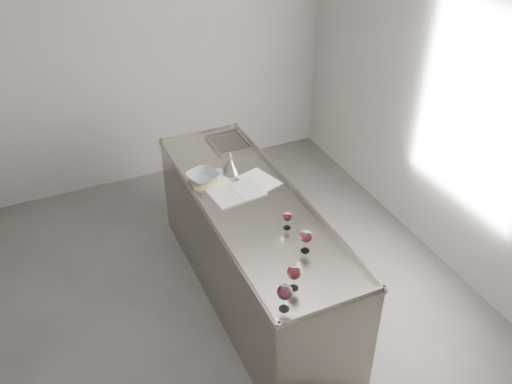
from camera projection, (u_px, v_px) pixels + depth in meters
name	position (u px, v px, depth m)	size (l,w,h in m)	color
room_shell	(201.00, 188.00, 3.67)	(4.54, 5.04, 2.84)	#514E4C
counter	(253.00, 250.00, 4.59)	(0.77, 2.42, 0.97)	gray
wine_glass_left	(285.00, 293.00, 3.35)	(0.10, 0.10, 0.19)	white
wine_glass_middle	(294.00, 273.00, 3.49)	(0.09, 0.09, 0.18)	white
wine_glass_right	(306.00, 237.00, 3.80)	(0.09, 0.09, 0.17)	white
wine_glass_small	(287.00, 217.00, 4.02)	(0.07, 0.07, 0.14)	white
notebook	(237.00, 193.00, 4.43)	(0.42, 0.32, 0.02)	silver
loose_paper_top	(259.00, 180.00, 4.58)	(0.22, 0.32, 0.00)	silver
loose_paper_under	(215.00, 180.00, 4.58)	(0.22, 0.31, 0.00)	silver
trivet	(203.00, 181.00, 4.56)	(0.25, 0.25, 0.02)	#D2CB88
ceramic_bowl	(203.00, 177.00, 4.54)	(0.24, 0.24, 0.06)	gray
wine_funnel	(230.00, 167.00, 4.64)	(0.14, 0.14, 0.21)	#A89F96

